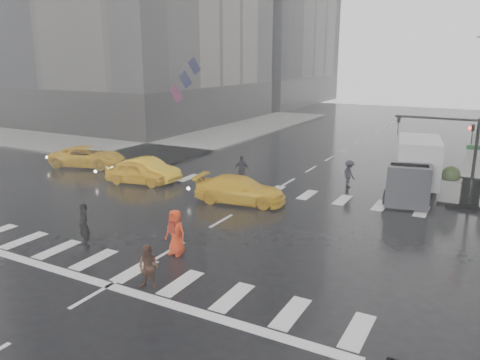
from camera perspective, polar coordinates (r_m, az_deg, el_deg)
The scene contains 17 objects.
ground at distance 21.90m, azimuth -2.31°, elevation -5.02°, with size 120.00×120.00×0.00m, color black.
sidewalk_nw at distance 46.88m, azimuth -11.90°, elevation 5.38°, with size 35.00×35.00×0.15m, color gray.
road_markings at distance 21.89m, azimuth -2.31°, elevation -5.00°, with size 18.00×48.00×0.01m, color silver, non-canonical shape.
traffic_signal_pole at distance 26.06m, azimuth 24.70°, elevation 4.15°, with size 4.45×0.42×4.50m.
planter_west at distance 26.89m, azimuth 19.99°, elevation 0.02°, with size 1.10×1.10×1.80m.
planter_mid at distance 26.69m, azimuth 24.22°, elevation -0.50°, with size 1.10×1.10×1.80m.
flag_cluster at distance 44.41m, azimuth -6.97°, elevation 12.31°, with size 2.87×3.06×4.69m.
pedestrian_black at distance 19.54m, azimuth -18.65°, elevation -3.35°, with size 1.23×1.24×2.43m.
pedestrian_brown at distance 15.77m, azimuth -11.10°, elevation -10.40°, with size 0.73×0.57×1.51m, color #462819.
pedestrian_orange at distance 18.15m, azimuth -7.85°, elevation -6.33°, with size 0.90×0.60×1.80m.
pedestrian_far_a at distance 27.94m, azimuth 0.26°, elevation 1.20°, with size 1.02×0.62×1.74m, color black.
pedestrian_far_b at distance 28.08m, azimuth 13.17°, elevation 0.75°, with size 1.05×0.58×1.62m, color black.
taxi_front at distance 28.87m, azimuth -12.32°, elevation 0.90°, with size 1.59×3.96×1.35m, color yellow.
taxi_mid at distance 29.43m, azimuth -11.11°, elevation 1.26°, with size 1.46×4.19×1.38m, color yellow.
taxi_rear at distance 24.42m, azimuth 0.03°, elevation -1.20°, with size 1.95×4.23×1.39m, color yellow.
taxi_far at distance 34.29m, azimuth -18.04°, elevation 2.73°, with size 2.37×4.56×1.43m, color yellow.
box_truck at distance 27.01m, azimuth 20.60°, elevation 1.48°, with size 2.18×5.81×3.09m.
Camera 1 is at (10.63, -17.67, 7.35)m, focal length 35.00 mm.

